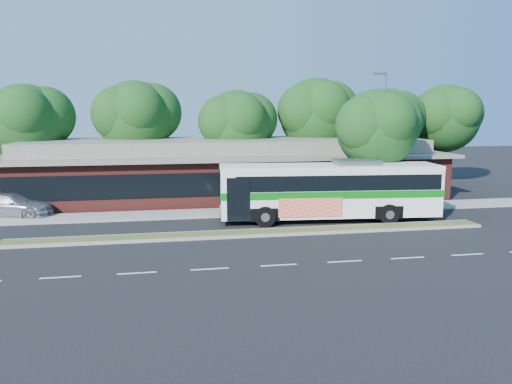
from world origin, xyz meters
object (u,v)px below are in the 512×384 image
(sedan, at_px, (12,205))
(sidewalk_tree, at_px, (381,127))
(transit_bus, at_px, (330,187))
(lamp_post, at_px, (383,137))

(sedan, bearing_deg, sidewalk_tree, -79.62)
(transit_bus, bearing_deg, lamp_post, 36.56)
(lamp_post, xyz_separation_m, sidewalk_tree, (-0.40, -0.58, 0.65))
(sidewalk_tree, bearing_deg, lamp_post, 55.24)
(lamp_post, xyz_separation_m, transit_bus, (-4.53, -2.80, -2.84))
(sedan, height_order, sidewalk_tree, sidewalk_tree)
(transit_bus, distance_m, sidewalk_tree, 5.84)
(transit_bus, relative_size, sidewalk_tree, 1.67)
(lamp_post, relative_size, sidewalk_tree, 1.13)
(lamp_post, height_order, transit_bus, lamp_post)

